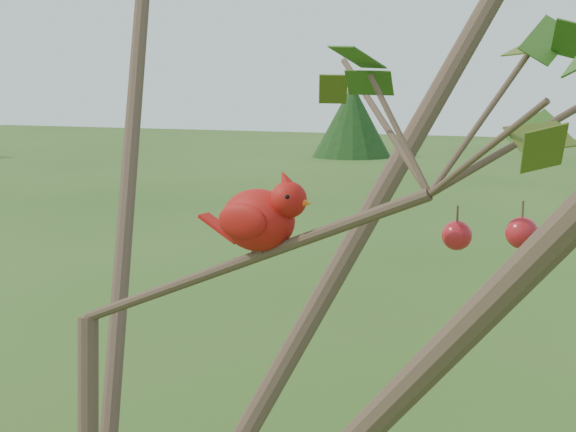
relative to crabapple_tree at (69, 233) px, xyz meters
name	(u,v)px	position (x,y,z in m)	size (l,w,h in m)	color
crabapple_tree	(69,233)	(0.00, 0.00, 0.00)	(2.35, 2.05, 2.95)	#463025
cardinal	(262,217)	(0.27, 0.10, 0.03)	(0.19, 0.10, 0.13)	#B1150F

